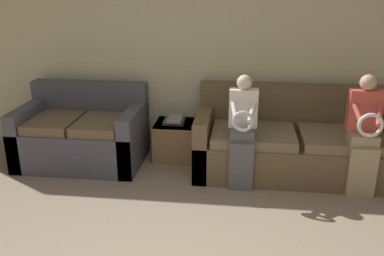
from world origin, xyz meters
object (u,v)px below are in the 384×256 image
at_px(side_shelf, 176,140).
at_px(book_stack, 175,120).
at_px(couch_side, 83,135).
at_px(couch_main, 295,144).
at_px(child_right_seated, 364,131).
at_px(child_left_seated, 243,128).

xyz_separation_m(side_shelf, book_stack, (-0.01, -0.00, 0.25)).
distance_m(couch_side, book_stack, 1.13).
height_order(couch_side, side_shelf, couch_side).
bearing_deg(couch_main, couch_side, -179.66).
height_order(couch_side, child_right_seated, child_right_seated).
xyz_separation_m(couch_main, child_right_seated, (0.61, -0.42, 0.34)).
bearing_deg(child_right_seated, book_stack, 162.73).
relative_size(couch_main, book_stack, 7.33).
relative_size(couch_side, child_right_seated, 1.18).
bearing_deg(child_left_seated, couch_side, 168.14).
bearing_deg(child_right_seated, child_left_seated, -179.92).
distance_m(couch_main, child_right_seated, 0.82).
xyz_separation_m(child_right_seated, side_shelf, (-2.05, 0.64, -0.43)).
height_order(couch_main, book_stack, couch_main).
bearing_deg(child_right_seated, side_shelf, 162.64).
xyz_separation_m(couch_main, side_shelf, (-1.44, 0.22, -0.09)).
xyz_separation_m(couch_main, child_left_seated, (-0.61, -0.42, 0.32)).
relative_size(child_left_seated, child_right_seated, 0.97).
bearing_deg(book_stack, child_right_seated, -17.27).
xyz_separation_m(child_right_seated, book_stack, (-2.06, 0.64, -0.18)).
bearing_deg(couch_main, child_left_seated, -145.72).
bearing_deg(couch_side, child_right_seated, -7.27).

